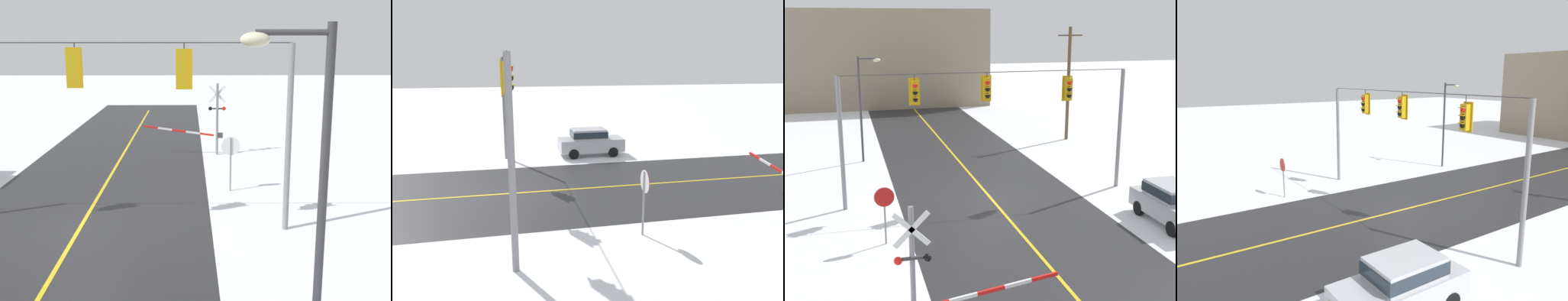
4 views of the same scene
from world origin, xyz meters
TOP-DOWN VIEW (x-y plane):
  - ground_plane at (0.00, 0.00)m, footprint 160.00×160.00m
  - signal_span at (0.05, -0.01)m, footprint 14.20×0.47m
  - stop_sign at (-5.49, -4.46)m, footprint 0.80×0.09m
  - parked_car_silver at (6.69, -5.32)m, footprint 1.83×4.20m

SIDE VIEW (x-z plane):
  - ground_plane at x=0.00m, z-range 0.00..0.00m
  - parked_car_silver at x=6.69m, z-range 0.08..1.82m
  - stop_sign at x=-5.49m, z-range 0.54..2.89m
  - signal_span at x=0.05m, z-range 1.17..7.39m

